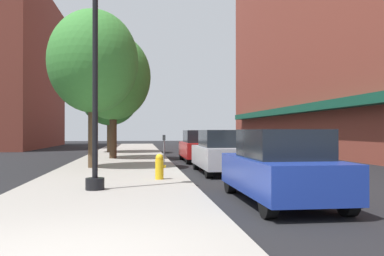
# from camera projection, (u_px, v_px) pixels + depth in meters

# --- Properties ---
(ground_plane) EXTENTS (90.00, 90.00, 0.00)m
(ground_plane) POSITION_uv_depth(u_px,v_px,m) (196.00, 160.00, 23.23)
(ground_plane) COLOR black
(sidewalk_slab) EXTENTS (4.80, 50.00, 0.12)m
(sidewalk_slab) POSITION_uv_depth(u_px,v_px,m) (124.00, 158.00, 23.72)
(sidewalk_slab) COLOR gray
(sidewalk_slab) RESTS_ON ground
(building_right_brick) EXTENTS (6.80, 40.00, 20.10)m
(building_right_brick) POSITION_uv_depth(u_px,v_px,m) (345.00, 10.00, 28.67)
(building_right_brick) COLOR brown
(building_right_brick) RESTS_ON ground
(building_far_background) EXTENTS (6.80, 18.00, 15.10)m
(building_far_background) POSITION_uv_depth(u_px,v_px,m) (16.00, 70.00, 40.23)
(building_far_background) COLOR brown
(building_far_background) RESTS_ON ground
(lamppost) EXTENTS (0.48, 0.48, 5.90)m
(lamppost) POSITION_uv_depth(u_px,v_px,m) (95.00, 69.00, 10.60)
(lamppost) COLOR black
(lamppost) RESTS_ON sidewalk_slab
(fire_hydrant) EXTENTS (0.33, 0.26, 0.79)m
(fire_hydrant) POSITION_uv_depth(u_px,v_px,m) (159.00, 166.00, 12.86)
(fire_hydrant) COLOR gold
(fire_hydrant) RESTS_ON sidewalk_slab
(parking_meter_near) EXTENTS (0.14, 0.09, 1.31)m
(parking_meter_near) POSITION_uv_depth(u_px,v_px,m) (164.00, 145.00, 20.19)
(parking_meter_near) COLOR slate
(parking_meter_near) RESTS_ON sidewalk_slab
(tree_near) EXTENTS (4.47, 4.47, 7.03)m
(tree_near) POSITION_uv_depth(u_px,v_px,m) (110.00, 89.00, 29.25)
(tree_near) COLOR #4C3823
(tree_near) RESTS_ON sidewalk_slab
(tree_mid) EXTENTS (4.13, 4.13, 6.86)m
(tree_mid) POSITION_uv_depth(u_px,v_px,m) (113.00, 77.00, 22.78)
(tree_mid) COLOR #422D1E
(tree_mid) RESTS_ON sidewalk_slab
(tree_far) EXTENTS (3.69, 3.69, 6.50)m
(tree_far) POSITION_uv_depth(u_px,v_px,m) (93.00, 62.00, 17.01)
(tree_far) COLOR #4C3823
(tree_far) RESTS_ON sidewalk_slab
(car_blue) EXTENTS (1.80, 4.30, 1.66)m
(car_blue) POSITION_uv_depth(u_px,v_px,m) (280.00, 167.00, 9.31)
(car_blue) COLOR black
(car_blue) RESTS_ON ground
(car_silver) EXTENTS (1.80, 4.30, 1.66)m
(car_silver) POSITION_uv_depth(u_px,v_px,m) (222.00, 152.00, 15.84)
(car_silver) COLOR black
(car_silver) RESTS_ON ground
(car_red) EXTENTS (1.80, 4.30, 1.66)m
(car_red) POSITION_uv_depth(u_px,v_px,m) (200.00, 146.00, 21.75)
(car_red) COLOR black
(car_red) RESTS_ON ground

